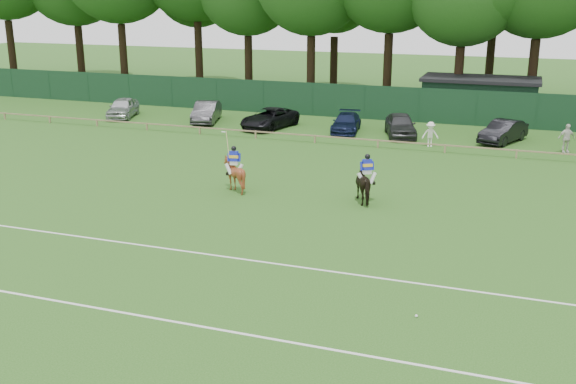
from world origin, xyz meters
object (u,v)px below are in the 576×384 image
at_px(sedan_silver, 123,108).
at_px(hatch_grey, 400,125).
at_px(utility_shed, 480,98).
at_px(suv_black, 270,118).
at_px(polo_ball, 416,316).
at_px(sedan_navy, 346,123).
at_px(sedan_grey, 206,112).
at_px(estate_black, 503,132).
at_px(spectator_left, 430,134).
at_px(horse_dark, 367,184).
at_px(horse_chestnut, 234,174).
at_px(spectator_mid, 566,138).

relative_size(sedan_silver, hatch_grey, 0.97).
bearing_deg(utility_shed, suv_black, -147.44).
bearing_deg(utility_shed, polo_ball, -88.73).
bearing_deg(sedan_navy, utility_shed, 37.49).
xyz_separation_m(hatch_grey, utility_shed, (4.33, 8.27, 0.79)).
xyz_separation_m(sedan_silver, suv_black, (11.82, -0.14, -0.05)).
relative_size(sedan_grey, estate_black, 1.06).
relative_size(sedan_navy, estate_black, 1.00).
xyz_separation_m(suv_black, utility_shed, (13.36, 8.53, 0.86)).
xyz_separation_m(hatch_grey, polo_ball, (5.07, -25.12, -0.71)).
relative_size(suv_black, spectator_left, 3.20).
distance_m(sedan_silver, sedan_navy, 17.14).
bearing_deg(horse_dark, polo_ball, 81.55).
bearing_deg(utility_shed, horse_chestnut, -112.27).
bearing_deg(polo_ball, spectator_left, 97.06).
relative_size(horse_chestnut, suv_black, 0.33).
bearing_deg(horse_chestnut, sedan_navy, -106.95).
distance_m(horse_dark, utility_shed, 23.14).
relative_size(sedan_silver, sedan_grey, 0.96).
relative_size(hatch_grey, spectator_left, 2.88).
distance_m(sedan_grey, spectator_left, 16.57).
relative_size(horse_dark, hatch_grey, 0.45).
height_order(suv_black, utility_shed, utility_shed).
bearing_deg(horse_dark, sedan_silver, -62.52).
bearing_deg(estate_black, horse_chestnut, -104.17).
height_order(sedan_grey, spectator_left, spectator_left).
bearing_deg(horse_dark, utility_shed, -127.02).
distance_m(polo_ball, utility_shed, 33.43).
height_order(estate_black, polo_ball, estate_black).
distance_m(sedan_silver, suv_black, 11.82).
bearing_deg(sedan_grey, horse_dark, -60.19).
height_order(sedan_silver, hatch_grey, hatch_grey).
height_order(spectator_mid, utility_shed, utility_shed).
xyz_separation_m(suv_black, spectator_mid, (19.03, -1.08, 0.18)).
bearing_deg(sedan_silver, suv_black, -18.04).
distance_m(hatch_grey, spectator_mid, 10.09).
height_order(suv_black, hatch_grey, hatch_grey).
distance_m(suv_black, estate_black, 15.44).
height_order(suv_black, estate_black, estate_black).
distance_m(sedan_grey, polo_ball, 31.80).
relative_size(hatch_grey, utility_shed, 0.52).
height_order(horse_chestnut, spectator_left, horse_chestnut).
bearing_deg(polo_ball, sedan_silver, 136.04).
xyz_separation_m(sedan_grey, estate_black, (20.51, 0.08, -0.04)).
relative_size(polo_ball, utility_shed, 0.01).
xyz_separation_m(horse_dark, sedan_grey, (-15.24, 14.88, -0.10)).
height_order(horse_dark, hatch_grey, horse_dark).
xyz_separation_m(sedan_navy, spectator_left, (5.97, -2.65, 0.15)).
bearing_deg(hatch_grey, polo_ball, -95.78).
bearing_deg(suv_black, utility_shed, 45.28).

